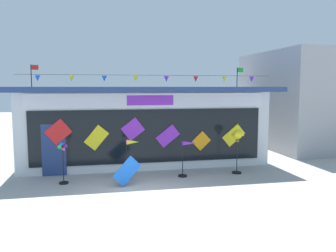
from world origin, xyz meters
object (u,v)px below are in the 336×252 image
object	(u,v)px
display_kite_on_ground	(127,171)
wind_spinner_left	(131,151)
wind_spinner_center_left	(187,154)
wind_spinner_center_right	(237,139)
wind_spinner_far_left	(63,160)
kite_shop_building	(141,122)

from	to	relation	value
display_kite_on_ground	wind_spinner_left	bearing A→B (deg)	76.15
wind_spinner_center_left	wind_spinner_center_right	distance (m)	2.12
wind_spinner_far_left	wind_spinner_left	world-z (taller)	wind_spinner_far_left
wind_spinner_center_right	wind_spinner_left	bearing A→B (deg)	178.92
wind_spinner_far_left	wind_spinner_left	bearing A→B (deg)	6.27
wind_spinner_center_right	wind_spinner_far_left	bearing A→B (deg)	-178.38
kite_shop_building	wind_spinner_center_right	xyz separation A→B (m)	(3.29, -4.03, -0.36)
wind_spinner_left	wind_spinner_far_left	bearing A→B (deg)	-173.73
wind_spinner_far_left	display_kite_on_ground	xyz separation A→B (m)	(2.18, -0.69, -0.33)
wind_spinner_center_left	wind_spinner_center_right	size ratio (longest dim) A/B	0.79
display_kite_on_ground	wind_spinner_center_right	bearing A→B (deg)	11.27
wind_spinner_center_left	kite_shop_building	bearing A→B (deg)	106.61
wind_spinner_left	kite_shop_building	bearing A→B (deg)	77.27
kite_shop_building	wind_spinner_center_right	bearing A→B (deg)	-50.81
wind_spinner_far_left	wind_spinner_center_right	size ratio (longest dim) A/B	0.86
wind_spinner_center_left	display_kite_on_ground	xyz separation A→B (m)	(-2.35, -0.81, -0.36)
kite_shop_building	display_kite_on_ground	world-z (taller)	kite_shop_building
wind_spinner_left	wind_spinner_center_right	xyz separation A→B (m)	(4.18, -0.08, 0.34)
wind_spinner_left	display_kite_on_ground	xyz separation A→B (m)	(-0.24, -0.96, -0.51)
kite_shop_building	wind_spinner_center_left	xyz separation A→B (m)	(1.22, -4.10, -0.85)
wind_spinner_center_left	wind_spinner_far_left	bearing A→B (deg)	-178.55
wind_spinner_center_left	display_kite_on_ground	bearing A→B (deg)	-161.04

